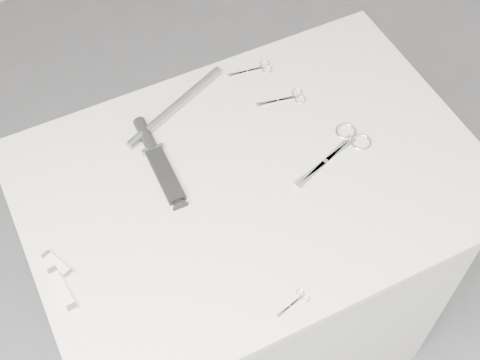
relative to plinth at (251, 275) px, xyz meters
name	(u,v)px	position (x,y,z in m)	size (l,w,h in m)	color
ground	(249,337)	(0.00, 0.00, -0.46)	(4.00, 4.00, 0.01)	slate
plinth	(251,275)	(0.00, 0.00, 0.00)	(0.90, 0.60, 0.90)	silver
display_board	(254,180)	(0.00, 0.00, 0.46)	(1.00, 0.70, 0.02)	beige
large_shears	(344,145)	(0.22, -0.01, 0.47)	(0.22, 0.12, 0.01)	white
embroidery_scissors_a	(289,98)	(0.18, 0.17, 0.47)	(0.12, 0.05, 0.00)	white
embroidery_scissors_b	(257,69)	(0.15, 0.28, 0.47)	(0.11, 0.05, 0.00)	white
tiny_scissors	(296,301)	(-0.06, -0.30, 0.47)	(0.08, 0.04, 0.00)	white
sheathed_knife	(156,156)	(-0.17, 0.14, 0.48)	(0.06, 0.24, 0.03)	black
pocket_knife_a	(62,289)	(-0.46, -0.07, 0.48)	(0.03, 0.11, 0.01)	white
pocket_knife_b	(57,265)	(-0.45, -0.02, 0.47)	(0.05, 0.08, 0.01)	white
metal_rail	(175,106)	(-0.08, 0.25, 0.48)	(0.02, 0.02, 0.30)	gray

